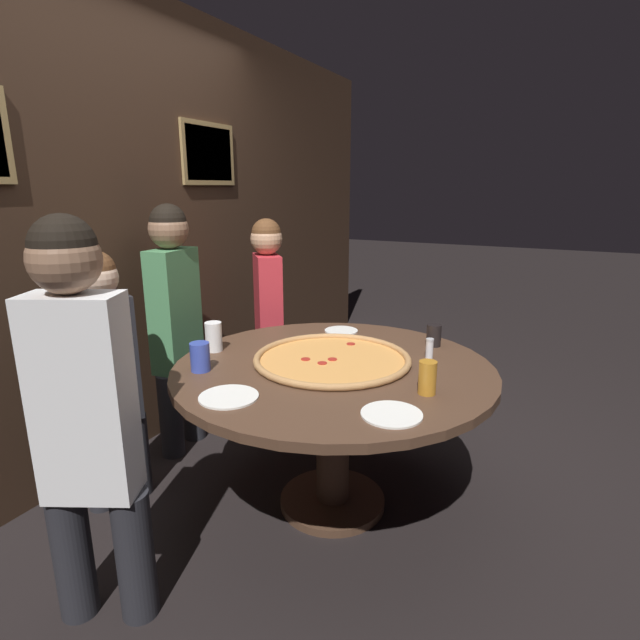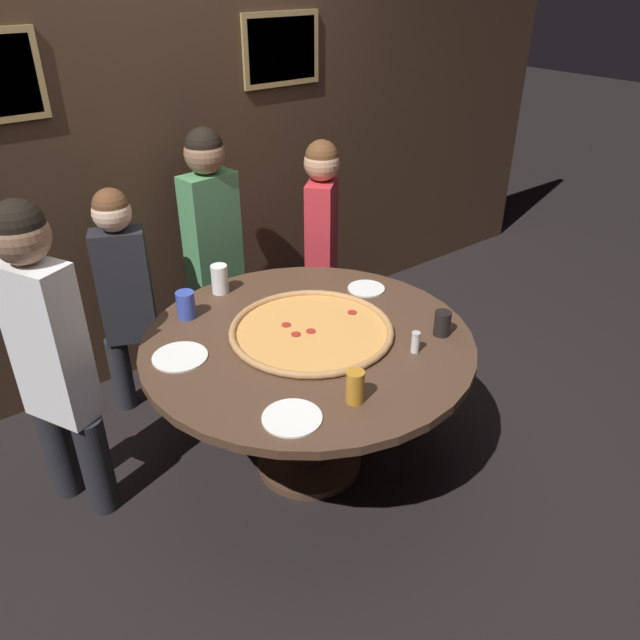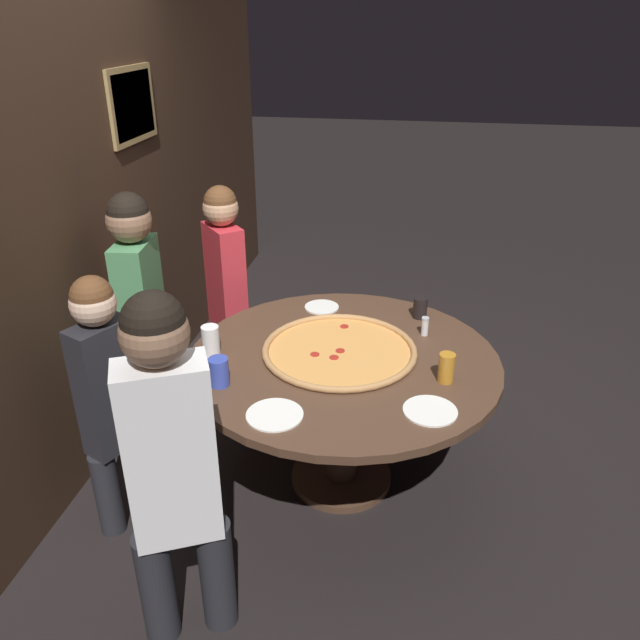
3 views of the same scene
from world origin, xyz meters
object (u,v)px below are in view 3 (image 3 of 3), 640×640
object	(u,v)px
giant_pizza	(339,350)
white_plate_right_side	(275,415)
diner_side_right	(142,313)
diner_centre_back	(109,392)
diner_far_right	(172,461)
drink_cup_by_shaker	(420,308)
white_plate_far_back	(322,307)
drink_cup_beside_pizza	(446,368)
drink_cup_front_edge	(219,372)
drink_cup_far_right	(211,341)
condiment_shaker	(425,326)
white_plate_beside_cup	(430,411)
diner_side_left	(226,283)
dining_table	(343,382)

from	to	relation	value
giant_pizza	white_plate_right_side	bearing A→B (deg)	161.93
giant_pizza	diner_side_right	world-z (taller)	diner_side_right
diner_centre_back	diner_far_right	xyz separation A→B (m)	(-0.52, -0.51, 0.11)
drink_cup_by_shaker	white_plate_far_back	distance (m)	0.54
drink_cup_beside_pizza	drink_cup_front_edge	xyz separation A→B (m)	(-0.20, 0.97, -0.00)
diner_far_right	giant_pizza	bearing A→B (deg)	-138.82
diner_far_right	white_plate_right_side	bearing A→B (deg)	-144.93
drink_cup_by_shaker	drink_cup_far_right	bearing A→B (deg)	120.88
drink_cup_front_edge	diner_side_right	bearing A→B (deg)	50.73
white_plate_far_back	diner_centre_back	distance (m)	1.24
white_plate_right_side	giant_pizza	bearing A→B (deg)	-18.07
white_plate_far_back	diner_far_right	distance (m)	1.51
condiment_shaker	diner_side_right	distance (m)	1.45
diner_far_right	white_plate_beside_cup	bearing A→B (deg)	-171.67
white_plate_right_side	diner_side_right	distance (m)	1.08
white_plate_beside_cup	diner_side_left	bearing A→B (deg)	48.15
dining_table	condiment_shaker	xyz separation A→B (m)	(0.30, -0.37, 0.19)
white_plate_right_side	condiment_shaker	xyz separation A→B (m)	(0.82, -0.58, 0.05)
giant_pizza	drink_cup_front_edge	xyz separation A→B (m)	(-0.37, 0.48, 0.05)
white_plate_right_side	diner_side_left	bearing A→B (deg)	25.88
drink_cup_by_shaker	condiment_shaker	distance (m)	0.20
drink_cup_beside_pizza	diner_far_right	size ratio (longest dim) A/B	0.09
drink_cup_by_shaker	white_plate_beside_cup	bearing A→B (deg)	-175.34
drink_cup_beside_pizza	diner_far_right	distance (m)	1.25
white_plate_right_side	diner_centre_back	xyz separation A→B (m)	(0.08, 0.77, -0.03)
drink_cup_by_shaker	drink_cup_front_edge	bearing A→B (deg)	134.56
drink_cup_front_edge	diner_side_right	world-z (taller)	diner_side_right
drink_cup_by_shaker	drink_cup_beside_pizza	bearing A→B (deg)	-168.05
white_plate_far_back	diner_side_right	size ratio (longest dim) A/B	0.13
diner_side_right	diner_centre_back	bearing A→B (deg)	2.27
drink_cup_by_shaker	drink_cup_beside_pizza	distance (m)	0.64
drink_cup_by_shaker	condiment_shaker	world-z (taller)	drink_cup_by_shaker
dining_table	diner_side_left	size ratio (longest dim) A/B	1.10
diner_far_right	drink_cup_beside_pizza	bearing A→B (deg)	-163.68
white_plate_right_side	condiment_shaker	distance (m)	1.00
diner_centre_back	drink_cup_far_right	bearing A→B (deg)	160.71
drink_cup_by_shaker	drink_cup_far_right	distance (m)	1.12
diner_centre_back	diner_side_left	bearing A→B (deg)	-163.71
drink_cup_by_shaker	diner_centre_back	world-z (taller)	diner_centre_back
white_plate_far_back	drink_cup_far_right	bearing A→B (deg)	144.62
giant_pizza	diner_centre_back	xyz separation A→B (m)	(-0.49, 0.95, -0.04)
drink_cup_far_right	white_plate_far_back	distance (m)	0.74
white_plate_beside_cup	diner_side_left	xyz separation A→B (m)	(1.09, 1.22, 0.02)
drink_cup_front_edge	diner_side_left	world-z (taller)	diner_side_left
giant_pizza	condiment_shaker	xyz separation A→B (m)	(0.26, -0.40, 0.04)
drink_cup_by_shaker	diner_centre_back	bearing A→B (deg)	125.57
white_plate_right_side	drink_cup_far_right	bearing A→B (deg)	43.46
dining_table	drink_cup_far_right	xyz separation A→B (m)	(-0.08, 0.62, 0.22)
white_plate_right_side	diner_side_right	xyz separation A→B (m)	(0.65, 0.86, 0.08)
drink_cup_front_edge	white_plate_far_back	size ratio (longest dim) A/B	0.69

